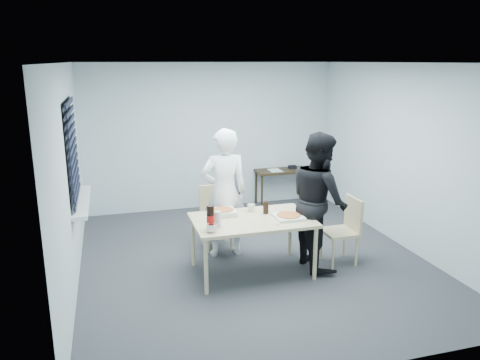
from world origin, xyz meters
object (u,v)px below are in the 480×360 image
object	(u,v)px
stool	(230,196)
chair_far	(215,212)
chair_right	(346,226)
mug_b	(251,208)
backpack	(230,179)
side_table	(282,174)
mug_a	(212,228)
soda_bottle	(211,218)
person_white	(224,193)
dining_table	(252,223)
person_black	(319,200)

from	to	relation	value
stool	chair_far	bearing A→B (deg)	-114.86
chair_right	mug_b	bearing A→B (deg)	164.95
backpack	side_table	bearing A→B (deg)	18.26
mug_a	soda_bottle	xyz separation A→B (m)	(0.01, 0.08, 0.09)
stool	mug_a	world-z (taller)	mug_a
person_white	side_table	world-z (taller)	person_white
dining_table	stool	size ratio (longest dim) A/B	2.87
chair_right	backpack	distance (m)	2.34
mug_a	stool	bearing A→B (deg)	70.61
person_black	stool	xyz separation A→B (m)	(-0.64, 2.07, -0.48)
chair_far	mug_a	xyz separation A→B (m)	(-0.35, -1.32, 0.26)
dining_table	side_table	world-z (taller)	dining_table
backpack	mug_b	size ratio (longest dim) A/B	3.99
dining_table	backpack	world-z (taller)	backpack
side_table	mug_a	distance (m)	3.60
side_table	mug_b	xyz separation A→B (m)	(-1.35, -2.37, 0.19)
dining_table	person_black	world-z (taller)	person_black
chair_far	chair_right	world-z (taller)	same
stool	backpack	bearing A→B (deg)	-90.00
soda_bottle	chair_far	bearing A→B (deg)	74.63
person_black	soda_bottle	distance (m)	1.49
chair_far	soda_bottle	world-z (taller)	soda_bottle
stool	mug_b	bearing A→B (deg)	-95.74
person_black	side_table	distance (m)	2.73
mug_b	chair_far	bearing A→B (deg)	113.59
stool	mug_a	size ratio (longest dim) A/B	4.19
dining_table	backpack	xyz separation A→B (m)	(0.25, 2.06, 0.05)
backpack	chair_far	bearing A→B (deg)	-124.26
person_white	person_black	distance (m)	1.27
side_table	chair_right	bearing A→B (deg)	-92.89
backpack	mug_b	bearing A→B (deg)	-104.93
chair_right	mug_a	xyz separation A→B (m)	(-1.87, -0.28, 0.26)
side_table	mug_b	size ratio (longest dim) A/B	9.85
person_white	mug_b	world-z (taller)	person_white
chair_far	stool	distance (m)	1.17
person_white	soda_bottle	size ratio (longest dim) A/B	6.01
person_white	stool	world-z (taller)	person_white
person_black	chair_far	bearing A→B (deg)	48.23
person_white	stool	size ratio (longest dim) A/B	3.43
chair_far	mug_b	size ratio (longest dim) A/B	8.90
mug_b	backpack	bearing A→B (deg)	84.22
stool	mug_b	xyz separation A→B (m)	(-0.18, -1.78, 0.36)
chair_far	stool	size ratio (longest dim) A/B	1.72
chair_right	stool	distance (m)	2.34
chair_right	person_black	bearing A→B (deg)	175.51
backpack	chair_right	bearing A→B (deg)	-72.90
mug_a	mug_b	distance (m)	0.90
stool	dining_table	bearing A→B (deg)	-96.98
chair_far	side_table	world-z (taller)	chair_far
mug_b	chair_right	bearing A→B (deg)	-15.05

